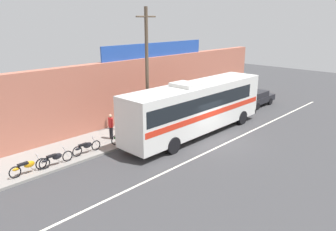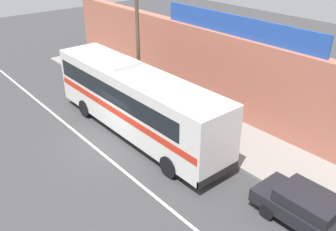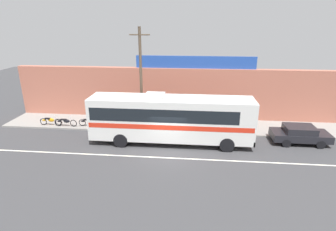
% 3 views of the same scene
% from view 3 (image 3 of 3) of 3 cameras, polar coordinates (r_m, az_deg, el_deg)
% --- Properties ---
extents(ground_plane, '(70.00, 70.00, 0.00)m').
position_cam_3_polar(ground_plane, '(19.45, -0.11, -7.78)').
color(ground_plane, '#3A3A3D').
extents(sidewalk_slab, '(30.00, 3.60, 0.14)m').
position_cam_3_polar(sidewalk_slab, '(24.16, 1.11, -2.04)').
color(sidewalk_slab, gray).
rests_on(sidewalk_slab, ground_plane).
extents(storefront_facade, '(30.00, 0.70, 4.80)m').
position_cam_3_polar(storefront_facade, '(25.48, 1.53, 4.61)').
color(storefront_facade, '#B26651').
rests_on(storefront_facade, ground_plane).
extents(storefront_billboard, '(10.75, 0.12, 1.10)m').
position_cam_3_polar(storefront_billboard, '(24.83, 5.78, 11.08)').
color(storefront_billboard, '#234CAD').
rests_on(storefront_billboard, storefront_facade).
extents(road_center_stripe, '(30.00, 0.14, 0.01)m').
position_cam_3_polar(road_center_stripe, '(18.75, -0.35, -8.88)').
color(road_center_stripe, silver).
rests_on(road_center_stripe, ground_plane).
extents(intercity_bus, '(12.10, 2.62, 3.78)m').
position_cam_3_polar(intercity_bus, '(20.23, 0.38, -0.31)').
color(intercity_bus, silver).
rests_on(intercity_bus, ground_plane).
extents(parked_car, '(4.21, 1.91, 1.37)m').
position_cam_3_polar(parked_car, '(22.92, 25.99, -3.51)').
color(parked_car, black).
rests_on(parked_car, ground_plane).
extents(utility_pole, '(1.60, 0.22, 8.32)m').
position_cam_3_polar(utility_pole, '(21.97, -5.69, 7.60)').
color(utility_pole, brown).
rests_on(utility_pole, sidewalk_slab).
extents(motorcycle_purple, '(1.89, 0.56, 0.94)m').
position_cam_3_polar(motorcycle_purple, '(24.55, -16.32, -1.26)').
color(motorcycle_purple, black).
rests_on(motorcycle_purple, sidewalk_slab).
extents(motorcycle_black, '(1.95, 0.56, 0.94)m').
position_cam_3_polar(motorcycle_black, '(25.20, -20.74, -1.21)').
color(motorcycle_black, black).
rests_on(motorcycle_black, sidewalk_slab).
extents(motorcycle_red, '(1.92, 0.56, 0.94)m').
position_cam_3_polar(motorcycle_red, '(23.58, -10.49, -1.62)').
color(motorcycle_red, black).
rests_on(motorcycle_red, sidewalk_slab).
extents(motorcycle_orange, '(1.96, 0.56, 0.94)m').
position_cam_3_polar(motorcycle_orange, '(25.97, -23.55, -0.99)').
color(motorcycle_orange, black).
rests_on(motorcycle_orange, sidewalk_slab).
extents(pedestrian_near_shop, '(0.30, 0.48, 1.69)m').
position_cam_3_polar(pedestrian_near_shop, '(24.36, -10.34, 0.46)').
color(pedestrian_near_shop, black).
rests_on(pedestrian_near_shop, sidewalk_slab).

